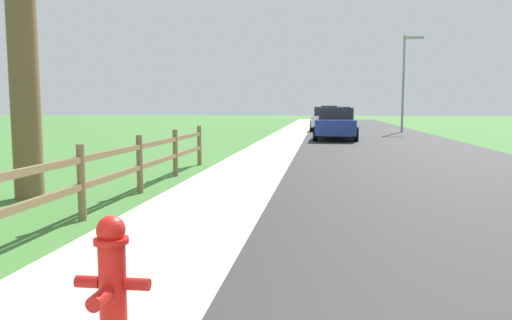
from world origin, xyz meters
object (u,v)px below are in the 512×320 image
parked_suv_blue (336,123)px  parked_car_black (340,116)px  street_lamp (406,74)px  fire_hydrant (112,281)px  parked_car_silver (329,114)px  parked_car_white (329,118)px

parked_suv_blue → parked_car_black: 18.04m
parked_car_black → street_lamp: (3.49, -10.93, 2.71)m
fire_hydrant → parked_car_silver: 49.50m
parked_suv_blue → parked_car_silver: (0.01, 28.27, 0.07)m
parked_car_black → parked_car_white: bearing=-96.3°
parked_car_white → parked_suv_blue: bearing=-88.3°
fire_hydrant → parked_car_silver: (2.00, 49.46, 0.39)m
parked_car_silver → street_lamp: bearing=-78.6°
parked_car_silver → street_lamp: size_ratio=0.79×
fire_hydrant → parked_car_black: size_ratio=0.17×
parked_car_black → parked_car_silver: size_ratio=1.09×
fire_hydrant → parked_car_black: 39.30m
parked_car_black → street_lamp: 11.79m
fire_hydrant → parked_car_silver: parked_car_silver is taller
parked_car_black → parked_car_silver: (-0.77, 10.25, 0.05)m
fire_hydrant → parked_suv_blue: size_ratio=0.17×
fire_hydrant → parked_suv_blue: 21.28m
parked_car_silver → fire_hydrant: bearing=-92.3°
street_lamp → fire_hydrant: bearing=-102.5°
parked_suv_blue → parked_car_white: bearing=91.7°
parked_car_black → fire_hydrant: bearing=-94.0°
parked_suv_blue → street_lamp: (4.28, 7.09, 2.74)m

